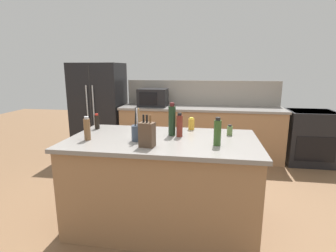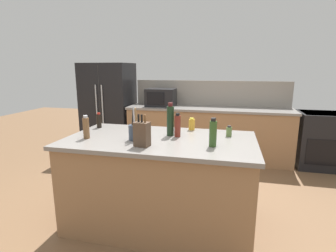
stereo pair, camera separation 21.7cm
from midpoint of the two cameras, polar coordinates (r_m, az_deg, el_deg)
name	(u,v)px [view 1 (the left image)]	position (r m, az deg, el deg)	size (l,w,h in m)	color
ground_plane	(163,222)	(3.02, -3.32, -20.20)	(14.00, 14.00, 0.00)	brown
back_counter_run	(200,133)	(4.82, 5.72, -1.43)	(2.91, 0.66, 0.94)	#936B47
wall_backsplash	(202,93)	(5.02, 6.12, 7.20)	(2.87, 0.03, 0.46)	gray
kitchen_island	(163,182)	(2.79, -3.44, -12.03)	(1.89, 1.05, 0.94)	#936B47
refrigerator	(99,109)	(5.28, -15.86, 3.66)	(0.92, 0.75, 1.72)	black
range_oven	(309,137)	(5.08, 27.34, -2.14)	(0.76, 0.65, 0.92)	black
microwave	(153,97)	(4.84, -4.58, 6.20)	(0.52, 0.39, 0.32)	black
knife_block	(147,134)	(2.34, -7.22, -1.84)	(0.15, 0.12, 0.29)	#4C3828
utensil_crock	(138,132)	(2.56, -9.04, -1.39)	(0.12, 0.12, 0.32)	#333D4C
soy_sauce_bottle	(97,122)	(3.16, -17.13, 0.88)	(0.06, 0.06, 0.18)	black
vinegar_bottle	(180,125)	(2.67, 0.20, 0.10)	(0.06, 0.06, 0.25)	maroon
wine_bottle	(172,120)	(2.71, -1.42, 1.26)	(0.07, 0.07, 0.34)	black
spice_jar_oregano	(230,130)	(2.79, 11.13, -0.96)	(0.06, 0.06, 0.11)	#567038
pepper_grinder	(87,129)	(2.70, -19.43, -0.63)	(0.06, 0.06, 0.23)	brown
honey_jar	(191,124)	(2.99, 3.05, 0.43)	(0.07, 0.07, 0.14)	gold
olive_oil_bottle	(217,132)	(2.38, 8.17, -1.40)	(0.07, 0.07, 0.26)	#2D4C1E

